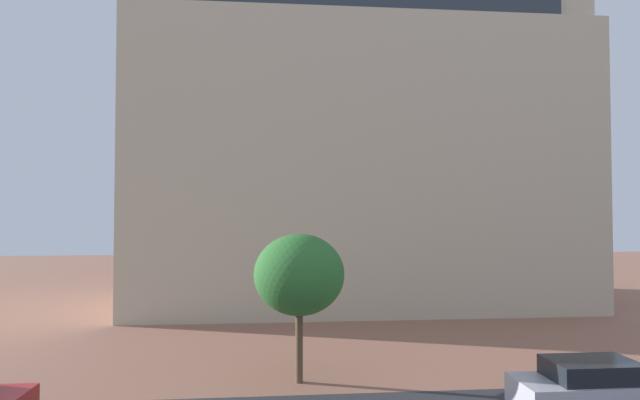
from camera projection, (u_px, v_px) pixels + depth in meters
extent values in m
cube|color=beige|center=(356.00, 172.00, 32.60)|extent=(26.25, 12.10, 16.43)
cube|color=#2D3842|center=(355.00, 27.00, 32.89)|extent=(24.15, 11.13, 2.40)
cube|color=beige|center=(314.00, 47.00, 32.60)|extent=(5.99, 5.99, 32.40)
cylinder|color=beige|center=(153.00, 122.00, 27.08)|extent=(2.80, 2.80, 20.80)
cylinder|color=beige|center=(569.00, 130.00, 29.19)|extent=(2.80, 2.80, 20.73)
cube|color=#B2B2BC|center=(592.00, 394.00, 13.96)|extent=(4.19, 1.72, 0.78)
cube|color=black|center=(592.00, 370.00, 13.98)|extent=(2.34, 1.51, 0.52)
cylinder|color=black|center=(619.00, 390.00, 14.93)|extent=(0.64, 0.22, 0.64)
cylinder|color=black|center=(528.00, 393.00, 14.68)|extent=(0.64, 0.22, 0.64)
cylinder|color=brown|center=(299.00, 347.00, 16.65)|extent=(0.25, 0.25, 2.32)
ellipsoid|color=#2D6B2D|center=(299.00, 274.00, 16.72)|extent=(2.97, 2.97, 2.67)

